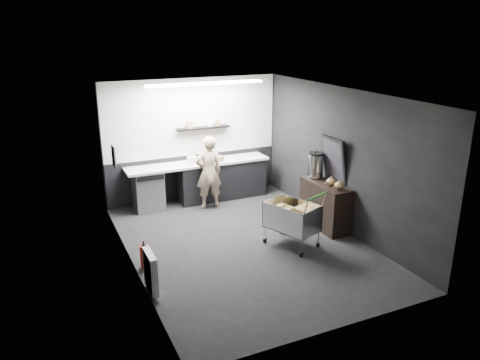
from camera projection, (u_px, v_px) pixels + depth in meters
name	position (u px, v px, depth m)	size (l,w,h in m)	color
floor	(245.00, 244.00, 8.46)	(5.50, 5.50, 0.00)	black
ceiling	(245.00, 94.00, 7.61)	(5.50, 5.50, 0.00)	white
wall_back	(193.00, 139.00, 10.41)	(5.50, 5.50, 0.00)	black
wall_front	(341.00, 235.00, 5.66)	(5.50, 5.50, 0.00)	black
wall_left	(128.00, 189.00, 7.24)	(5.50, 5.50, 0.00)	black
wall_right	(341.00, 160.00, 8.82)	(5.50, 5.50, 0.00)	black
kitchen_wall_panel	(192.00, 117.00, 10.23)	(3.95, 0.02, 1.70)	silver
dado_panel	(194.00, 176.00, 10.66)	(3.95, 0.02, 1.00)	black
floating_shelf	(203.00, 128.00, 10.29)	(1.20, 0.22, 0.04)	black
wall_clock	(250.00, 100.00, 10.68)	(0.20, 0.20, 0.03)	white
poster	(114.00, 156.00, 8.31)	(0.02, 0.30, 0.40)	silver
poster_red_band	(113.00, 152.00, 8.29)	(0.01, 0.22, 0.10)	red
radiator	(151.00, 272.00, 6.80)	(0.10, 0.50, 0.60)	white
ceiling_strip	(206.00, 84.00, 9.22)	(2.40, 0.20, 0.04)	white
prep_counter	(205.00, 181.00, 10.46)	(3.20, 0.61, 0.90)	black
person	(209.00, 172.00, 9.94)	(0.58, 0.38, 1.58)	beige
shopping_cart	(292.00, 219.00, 8.27)	(0.91, 1.18, 1.07)	silver
sideboard	(325.00, 199.00, 9.07)	(0.51, 1.18, 1.77)	black
fire_extinguisher	(144.00, 255.00, 7.56)	(0.14, 0.14, 0.45)	#B00F0B
cardboard_box	(208.00, 159.00, 10.29)	(0.56, 0.43, 0.11)	olive
pink_tub	(206.00, 157.00, 10.30)	(0.20, 0.20, 0.20)	#F7D6DC
white_container	(192.00, 160.00, 10.13)	(0.19, 0.15, 0.17)	white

